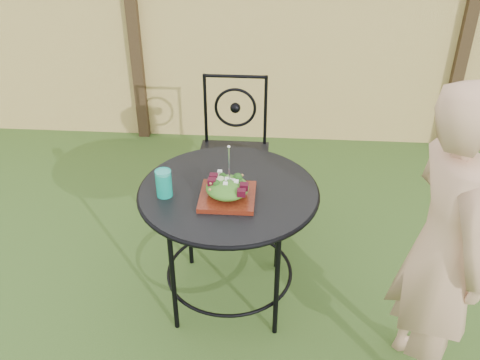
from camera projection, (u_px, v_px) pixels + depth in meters
The scene contains 9 objects.
ground at pixel (294, 325), 2.88m from camera, with size 60.00×60.00×0.00m, color #254014.
fence at pixel (297, 31), 4.23m from camera, with size 8.00×0.12×1.90m.
patio_table at pixel (229, 212), 2.77m from camera, with size 0.92×0.92×0.72m.
patio_chair at pixel (234, 148), 3.52m from camera, with size 0.46×0.46×0.95m.
diner at pixel (443, 248), 2.25m from camera, with size 0.55×0.36×1.51m, color tan.
salad_plate at pixel (227, 197), 2.62m from camera, with size 0.27×0.27×0.02m, color #430F09.
salad at pixel (227, 188), 2.59m from camera, with size 0.21×0.21×0.08m, color #235614.
fork at pixel (229, 165), 2.52m from camera, with size 0.01×0.01×0.18m, color silver.
drinking_glass at pixel (164, 183), 2.61m from camera, with size 0.08×0.08×0.14m, color #0EA389.
Camera 1 is at (-0.14, -2.04, 2.20)m, focal length 40.00 mm.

